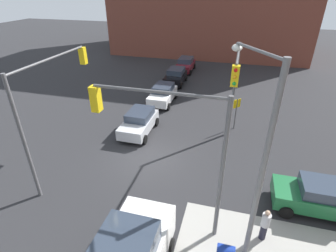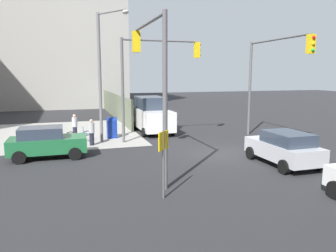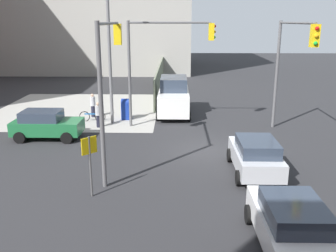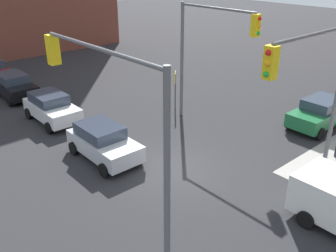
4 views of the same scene
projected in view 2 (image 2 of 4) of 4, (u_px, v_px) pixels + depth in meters
ground_plane at (219, 153)px, 17.93m from camera, size 120.00×120.00×0.00m
sidewalk_corner at (51, 134)px, 23.73m from camera, size 12.00×12.00×0.01m
construction_fence at (114, 105)px, 33.32m from camera, size 19.10×0.12×2.40m
building_loft_east at (33, 38)px, 46.84m from camera, size 20.00×24.00×18.78m
traffic_signal_nw_corner at (151, 66)px, 13.47m from camera, size 5.14×0.36×6.50m
traffic_signal_se_corner at (271, 68)px, 20.55m from camera, size 6.14×0.36×6.50m
traffic_signal_ne_corner at (154, 69)px, 20.71m from camera, size 0.36×5.30×6.50m
street_lamp_corner at (103, 67)px, 20.15m from camera, size 2.38×1.61×8.00m
warning_sign_two_way at (163, 152)px, 11.15m from camera, size 0.48×0.48×2.40m
mailbox_blue at (112, 127)px, 22.16m from camera, size 0.56×0.64×1.43m
hatchback_green at (46, 142)px, 16.84m from camera, size 2.02×3.82×1.62m
sedan_silver at (284, 148)px, 15.50m from camera, size 3.94×2.02×1.62m
van_white_delivery at (151, 115)px, 24.54m from camera, size 5.40×2.32×2.62m
pedestrian_crossing at (92, 132)px, 19.82m from camera, size 0.36×0.36×1.61m
pedestrian_waiting at (75, 126)px, 22.00m from camera, size 0.36×0.36×1.64m
bicycle_leaning_on_fence at (79, 136)px, 21.01m from camera, size 0.05×1.75×0.97m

